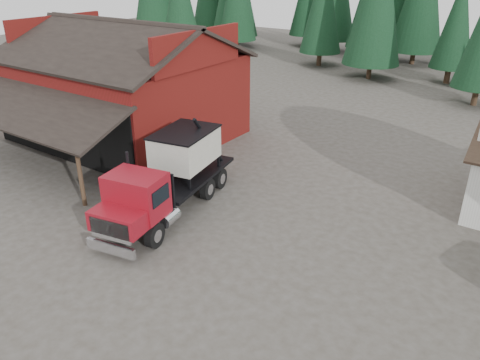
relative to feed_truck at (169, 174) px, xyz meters
The scene contains 5 objects.
ground 4.83m from the feed_truck, 63.92° to the right, with size 120.00×120.00×0.00m, color #403B32.
red_barn 10.81m from the feed_truck, 146.95° to the left, with size 12.80×13.63×7.18m.
conifer_backdrop 38.07m from the feed_truck, 87.03° to the left, with size 76.00×16.00×16.00m, color black, non-canonical shape.
near_pine_a 31.58m from the feed_truck, 129.88° to the left, with size 4.40×4.40×11.40m.
feed_truck is the anchor object (origin of this frame).
Camera 1 is at (11.10, -9.52, 10.28)m, focal length 35.00 mm.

